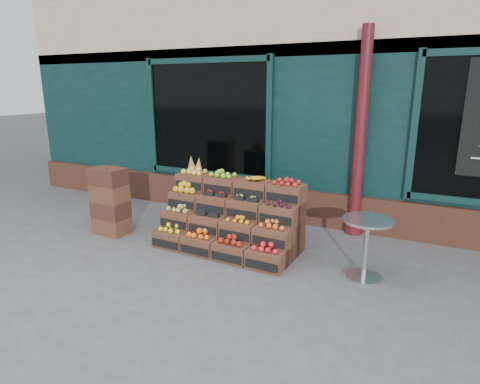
% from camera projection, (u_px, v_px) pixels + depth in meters
% --- Properties ---
extents(ground, '(60.00, 60.00, 0.00)m').
position_uv_depth(ground, '(230.00, 268.00, 5.31)').
color(ground, '#4E4E51').
rests_on(ground, ground).
extents(shop_facade, '(12.00, 6.24, 4.80)m').
position_uv_depth(shop_facade, '(334.00, 83.00, 9.12)').
color(shop_facade, black).
rests_on(shop_facade, ground).
extents(crate_display, '(2.08, 1.06, 1.29)m').
position_uv_depth(crate_display, '(230.00, 221.00, 5.93)').
color(crate_display, '#4D2D1E').
rests_on(crate_display, ground).
extents(spare_crates, '(0.55, 0.39, 1.08)m').
position_uv_depth(spare_crates, '(110.00, 201.00, 6.43)').
color(spare_crates, '#4D2D1E').
rests_on(spare_crates, ground).
extents(bistro_table, '(0.62, 0.62, 0.78)m').
position_uv_depth(bistro_table, '(366.00, 242.00, 4.90)').
color(bistro_table, silver).
rests_on(bistro_table, ground).
extents(shopkeeper, '(0.81, 0.62, 1.98)m').
position_uv_depth(shopkeeper, '(221.00, 155.00, 8.08)').
color(shopkeeper, '#175121').
rests_on(shopkeeper, ground).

